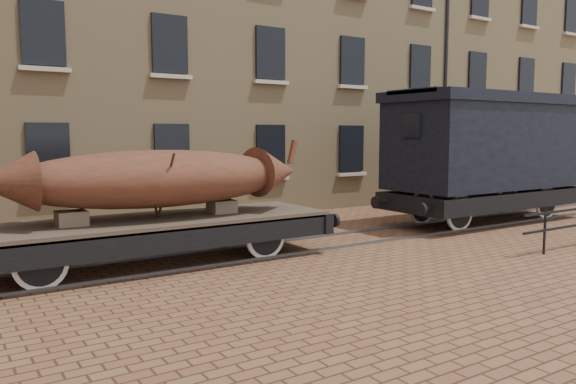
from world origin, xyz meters
TOP-DOWN VIEW (x-y plane):
  - ground at (0.00, 0.00)m, footprint 90.00×90.00m
  - warehouse_cream at (3.00, 9.99)m, footprint 40.00×10.19m
  - rail_track at (0.00, 0.00)m, footprint 30.00×1.52m
  - flatcar_wagon at (-4.92, -0.00)m, footprint 8.49×2.30m
  - iron_boat at (-4.80, 0.00)m, footprint 6.83×2.06m
  - goods_van at (5.87, 0.00)m, footprint 7.70×2.81m

SIDE VIEW (x-z plane):
  - ground at x=0.00m, z-range 0.00..0.00m
  - rail_track at x=0.00m, z-range 0.00..0.06m
  - flatcar_wagon at x=-4.92m, z-range 0.16..1.44m
  - iron_boat at x=-4.80m, z-range 1.03..2.65m
  - goods_van at x=5.87m, z-range 0.50..4.49m
  - warehouse_cream at x=3.00m, z-range 0.00..14.00m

